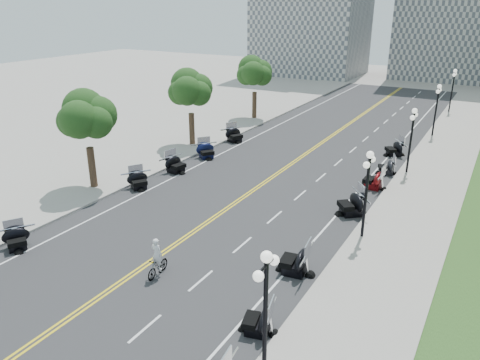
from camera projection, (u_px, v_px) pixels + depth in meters
The scene contains 45 objects.
ground at pixel (194, 232), 26.89m from camera, with size 160.00×160.00×0.00m, color gray.
road at pixel (271, 178), 34.99m from camera, with size 16.00×90.00×0.01m, color #333335.
centerline_yellow_a at pixel (270, 178), 35.04m from camera, with size 0.12×90.00×0.00m, color yellow.
centerline_yellow_b at pixel (272, 178), 34.93m from camera, with size 0.12×90.00×0.00m, color yellow.
edge_line_north at pixel (355, 194), 32.02m from camera, with size 0.12×90.00×0.00m, color white.
edge_line_south at pixel (200, 164), 37.96m from camera, with size 0.12×90.00×0.00m, color white.
lane_dash_4 at pixel (145, 328), 18.92m from camera, with size 0.12×2.00×0.00m, color white.
lane_dash_5 at pixel (201, 280), 22.16m from camera, with size 0.12×2.00×0.00m, color white.
lane_dash_6 at pixel (242, 245), 25.40m from camera, with size 0.12×2.00×0.00m, color white.
lane_dash_7 at pixel (275, 217), 28.64m from camera, with size 0.12×2.00×0.00m, color white.
lane_dash_8 at pixel (300, 195), 31.88m from camera, with size 0.12×2.00×0.00m, color white.
lane_dash_9 at pixel (321, 177), 35.12m from camera, with size 0.12×2.00×0.00m, color white.
lane_dash_10 at pixel (338, 162), 38.36m from camera, with size 0.12×2.00×0.00m, color white.
lane_dash_11 at pixel (353, 150), 41.60m from camera, with size 0.12×2.00×0.00m, color white.
lane_dash_12 at pixel (366, 139), 44.84m from camera, with size 0.12×2.00×0.00m, color white.
lane_dash_13 at pixel (376, 130), 48.08m from camera, with size 0.12×2.00×0.00m, color white.
lane_dash_14 at pixel (386, 122), 51.32m from camera, with size 0.12×2.00×0.00m, color white.
lane_dash_15 at pixel (394, 114), 54.56m from camera, with size 0.12×2.00×0.00m, color white.
lane_dash_16 at pixel (402, 108), 57.80m from camera, with size 0.12×2.00×0.00m, color white.
lane_dash_17 at pixel (408, 102), 61.04m from camera, with size 0.12×2.00×0.00m, color white.
lane_dash_18 at pixel (414, 97), 64.28m from camera, with size 0.12×2.00×0.00m, color white.
lane_dash_19 at pixel (420, 93), 67.52m from camera, with size 0.12×2.00×0.00m, color white.
sidewalk_north at pixel (417, 206), 30.09m from camera, with size 5.00×90.00×0.15m, color #9E9991.
sidewalk_south at pixel (160, 156), 39.84m from camera, with size 5.00×90.00×0.15m, color #9E9991.
street_lamp_1 at pixel (265, 318), 15.49m from camera, with size 0.50×1.20×4.90m, color black, non-canonical shape.
street_lamp_2 at pixel (366, 195), 25.21m from camera, with size 0.50×1.20×4.90m, color black, non-canonical shape.
street_lamp_3 at pixel (411, 141), 34.93m from camera, with size 0.50×1.20×4.90m, color black, non-canonical shape.
street_lamp_4 at pixel (436, 111), 44.65m from camera, with size 0.50×1.20×4.90m, color black, non-canonical shape.
street_lamp_5 at pixel (452, 91), 54.37m from camera, with size 0.50×1.20×4.90m, color black, non-canonical shape.
tree_2 at pixel (87, 123), 31.45m from camera, with size 4.80×4.80×9.20m, color #235619, non-canonical shape.
tree_3 at pixel (191, 94), 41.17m from camera, with size 4.80×4.80×9.20m, color #235619, non-canonical shape.
tree_4 at pixel (255, 76), 50.89m from camera, with size 4.80×4.80×9.20m, color #235619, non-canonical shape.
motorcycle_n_4 at pixel (258, 319), 18.51m from camera, with size 1.81×1.81×1.26m, color black, non-canonical shape.
motorcycle_n_5 at pixel (295, 259), 22.57m from camera, with size 2.10×2.10×1.47m, color black, non-canonical shape.
motorcycle_n_7 at pixel (351, 203), 28.77m from camera, with size 2.21×2.21×1.55m, color black, non-canonical shape.
motorcycle_n_8 at pixel (374, 179), 32.85m from camera, with size 2.06×2.06×1.44m, color #590A0C, non-canonical shape.
motorcycle_n_9 at pixel (387, 166), 35.62m from camera, with size 1.79×1.79×1.26m, color black, non-canonical shape.
motorcycle_n_10 at pixel (394, 148), 39.79m from camera, with size 2.00×2.00×1.40m, color black, non-canonical shape.
motorcycle_s_4 at pixel (16, 238), 24.81m from camera, with size 1.77×1.77×1.24m, color black, non-canonical shape.
motorcycle_s_6 at pixel (138, 180), 32.82m from camera, with size 1.86×1.86×1.30m, color black, non-canonical shape.
motorcycle_s_7 at pixel (176, 164), 35.94m from camera, with size 2.00×2.00×1.40m, color black, non-canonical shape.
motorcycle_s_8 at pixel (206, 150), 39.21m from camera, with size 1.98×1.98×1.38m, color black, non-canonical shape.
motorcycle_s_9 at pixel (235, 134), 43.78m from camera, with size 2.05×2.05×1.44m, color black, non-canonical shape.
bicycle at pixel (158, 266), 22.44m from camera, with size 0.46×1.62×0.98m, color #A51414.
cyclist_rider at pixel (156, 242), 21.97m from camera, with size 0.60×0.39×1.64m, color white.
Camera 1 is at (14.25, -19.54, 12.41)m, focal length 35.00 mm.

